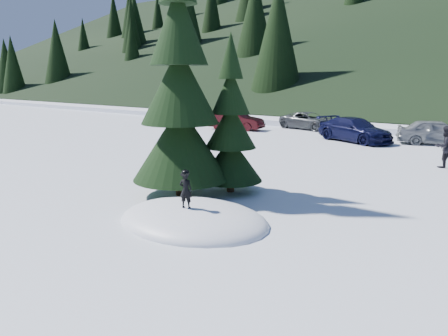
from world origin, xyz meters
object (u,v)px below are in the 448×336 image
Objects in this scene: car_1 at (236,121)px; car_2 at (309,121)px; car_4 at (436,132)px; adult_0 at (445,147)px; car_0 at (200,117)px; car_3 at (355,130)px; spruce_tall at (180,96)px; spruce_short at (231,131)px; child_skier at (186,190)px.

car_2 is at bearing -60.94° from car_1.
car_4 is (13.77, 1.45, 0.05)m from car_1.
car_0 is (-20.61, 6.91, -0.31)m from adult_0.
car_3 reaches higher than car_1.
adult_0 reaches higher than car_1.
spruce_tall reaches higher than car_4.
car_1 is 5.63m from car_2.
car_4 is at bearing -125.88° from adult_0.
spruce_tall is 16.02m from car_3.
spruce_short is 14.54m from car_3.
spruce_tall is at bearing 145.21° from car_4.
child_skier is at bearing -163.55° from car_0.
car_1 is at bearing -71.28° from adult_0.
spruce_short reaches higher than car_0.
car_3 is (-0.48, 15.80, -2.58)m from spruce_tall.
car_4 is (1.54, 19.75, -0.22)m from child_skier.
spruce_tall is 1.83× the size of car_2.
spruce_short is 1.15× the size of car_2.
car_2 is at bearing 110.18° from spruce_short.
car_2 is at bearing -99.10° from car_0.
spruce_tall is 2.02× the size of car_1.
spruce_tall is at bearing -153.14° from car_2.
spruce_tall is at bearing 9.68° from adult_0.
child_skier is 0.52× the size of adult_0.
car_3 is 1.16× the size of car_4.
car_2 is at bearing -91.03° from child_skier.
spruce_short is at bearing -153.08° from car_3.
child_skier is at bearing -150.33° from car_3.
adult_0 reaches higher than car_3.
adult_0 is 7.36m from car_4.
child_skier is 0.21× the size of car_2.
car_1 is 0.84× the size of car_3.
car_2 is 1.07× the size of car_4.
car_1 is at bearing 73.32° from car_4.
car_1 is at bearing -77.34° from child_skier.
spruce_tall is 19.20m from car_1.
spruce_tall is at bearing -64.51° from child_skier.
spruce_tall is 18.22m from car_4.
car_0 is 0.82× the size of car_4.
car_1 is (-10.99, 14.79, -1.40)m from spruce_short.
car_0 is 0.85× the size of car_1.
car_4 is at bearing -114.09° from car_0.
spruce_short is 3.90m from child_skier.
spruce_tall reaches higher than adult_0.
child_skier is at bearing -159.40° from car_1.
spruce_tall reaches higher than child_skier.
car_3 is (9.51, -0.38, 0.04)m from car_1.
car_4 reaches higher than car_1.
car_3 is at bearing -121.22° from car_0.
child_skier is 23.51m from car_2.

